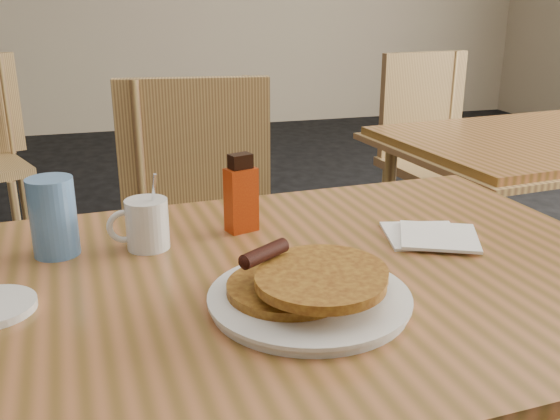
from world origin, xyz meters
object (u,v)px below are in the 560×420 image
object	(u,v)px
blue_tumbler	(53,217)
syrup_bottle	(241,196)
main_table	(275,297)
pancake_plate	(310,290)
neighbor_table	(552,148)
chair_main_far	(203,221)
chair_neighbor_far	(431,140)
coffee_mug	(146,223)

from	to	relation	value
blue_tumbler	syrup_bottle	bearing A→B (deg)	3.76
main_table	pancake_plate	bearing A→B (deg)	-78.75
neighbor_table	chair_main_far	size ratio (longest dim) A/B	1.22
chair_neighbor_far	blue_tumbler	world-z (taller)	chair_neighbor_far
chair_neighbor_far	blue_tumbler	size ratio (longest dim) A/B	6.67
chair_main_far	blue_tumbler	bearing A→B (deg)	-113.98
chair_neighbor_far	main_table	bearing A→B (deg)	-132.00
pancake_plate	blue_tumbler	distance (m)	0.49
main_table	pancake_plate	size ratio (longest dim) A/B	4.48
chair_main_far	chair_neighbor_far	distance (m)	1.45
neighbor_table	syrup_bottle	bearing A→B (deg)	-154.07
chair_main_far	syrup_bottle	xyz separation A→B (m)	(-0.01, -0.54, 0.24)
chair_main_far	pancake_plate	distance (m)	0.89
chair_neighbor_far	neighbor_table	bearing A→B (deg)	-93.62
coffee_mug	chair_neighbor_far	bearing A→B (deg)	56.20
chair_neighbor_far	pancake_plate	bearing A→B (deg)	-129.58
main_table	syrup_bottle	bearing A→B (deg)	91.12
main_table	syrup_bottle	size ratio (longest dim) A/B	8.79
neighbor_table	syrup_bottle	world-z (taller)	syrup_bottle
syrup_bottle	blue_tumbler	bearing A→B (deg)	166.45
neighbor_table	blue_tumbler	xyz separation A→B (m)	(-1.56, -0.61, 0.12)
blue_tumbler	chair_neighbor_far	bearing A→B (deg)	41.81
main_table	chair_main_far	world-z (taller)	chair_main_far
coffee_mug	blue_tumbler	distance (m)	0.16
main_table	pancake_plate	distance (m)	0.13
pancake_plate	blue_tumbler	size ratio (longest dim) A/B	2.15
chair_main_far	coffee_mug	xyz separation A→B (m)	(-0.20, -0.57, 0.22)
chair_neighbor_far	pancake_plate	distance (m)	2.07
neighbor_table	pancake_plate	size ratio (longest dim) A/B	3.86
main_table	chair_neighbor_far	xyz separation A→B (m)	(1.19, 1.58, -0.14)
chair_neighbor_far	syrup_bottle	world-z (taller)	chair_neighbor_far
blue_tumbler	neighbor_table	bearing A→B (deg)	21.44
chair_main_far	coffee_mug	bearing A→B (deg)	-100.35
neighbor_table	coffee_mug	world-z (taller)	coffee_mug
chair_main_far	blue_tumbler	world-z (taller)	chair_main_far
main_table	coffee_mug	xyz separation A→B (m)	(-0.19, 0.18, 0.09)
neighbor_table	pancake_plate	world-z (taller)	pancake_plate
neighbor_table	blue_tumbler	bearing A→B (deg)	-158.56
chair_neighbor_far	coffee_mug	bearing A→B (deg)	-139.72
chair_main_far	blue_tumbler	size ratio (longest dim) A/B	6.84
pancake_plate	coffee_mug	distance (m)	0.37
main_table	syrup_bottle	xyz separation A→B (m)	(-0.00, 0.22, 0.11)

